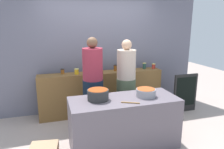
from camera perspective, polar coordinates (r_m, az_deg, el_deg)
name	(u,v)px	position (r m, az deg, el deg)	size (l,w,h in m)	color
ground	(118,136)	(3.91, 1.56, -16.35)	(12.00, 12.00, 0.00)	#AB998F
storefront_wall	(98,44)	(4.80, -3.87, 8.19)	(4.80, 0.12, 3.00)	slate
display_shelf	(102,93)	(4.68, -2.69, -4.90)	(2.70, 0.36, 0.93)	brown
prep_table	(124,123)	(3.46, 3.22, -12.85)	(1.70, 0.70, 0.82)	#615962
preserve_jar_0	(62,71)	(4.49, -13.25, 0.82)	(0.08, 0.08, 0.11)	brown
preserve_jar_1	(77,71)	(4.42, -9.56, 0.84)	(0.09, 0.09, 0.12)	gold
preserve_jar_2	(93,70)	(4.48, -5.20, 1.31)	(0.09, 0.09, 0.14)	#3C422E
preserve_jar_3	(115,68)	(4.66, 0.87, 1.83)	(0.07, 0.07, 0.14)	brown
preserve_jar_4	(121,68)	(4.64, 2.49, 1.73)	(0.08, 0.08, 0.13)	gold
preserve_jar_5	(126,68)	(4.69, 3.93, 1.89)	(0.07, 0.07, 0.14)	#CB5E17
preserve_jar_6	(144,66)	(4.94, 8.75, 2.34)	(0.08, 0.08, 0.14)	#1F433A
preserve_jar_7	(154,66)	(5.00, 11.20, 2.26)	(0.09, 0.09, 0.12)	#A43025
cooking_pot_left	(98,95)	(3.22, -3.81, -5.48)	(0.33, 0.33, 0.17)	#2D2D2D
cooking_pot_center	(146,93)	(3.41, 9.15, -4.88)	(0.31, 0.31, 0.13)	gray
wooden_spoon	(130,103)	(3.12, 5.02, -7.60)	(0.02, 0.02, 0.27)	#9E703D
cook_with_tongs	(93,89)	(3.93, -5.13, -3.80)	(0.38, 0.38, 1.72)	black
cook_in_cap	(126,87)	(4.14, 3.81, -3.28)	(0.38, 0.38, 1.66)	#495940
chalkboard_sign	(185,93)	(5.02, 19.20, -4.71)	(0.57, 0.05, 0.87)	black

